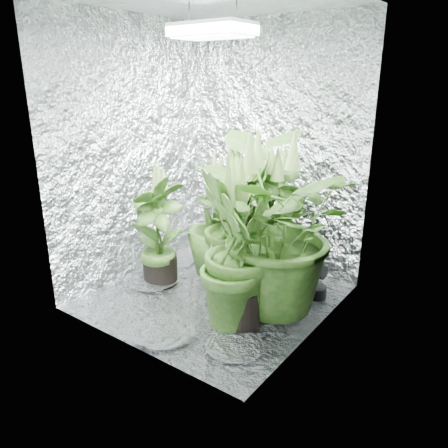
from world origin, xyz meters
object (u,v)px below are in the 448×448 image
Objects in this scene: plant_e at (269,230)px; plant_g at (237,253)px; plant_a at (241,219)px; circulation_fan at (314,276)px; grow_lamp at (212,30)px; plant_d at (219,222)px; plant_b at (271,219)px; plant_f at (158,232)px; plant_c at (239,224)px.

plant_e reaches higher than plant_g.
plant_e is at bearing -43.75° from plant_a.
circulation_fan is at bearing -14.12° from plant_a.
plant_d is (-0.19, 0.31, -1.37)m from grow_lamp.
plant_f is at bearing -140.22° from plant_b.
grow_lamp reaches higher than plant_e.
circulation_fan is (0.79, -0.20, -0.24)m from plant_a.
plant_b is 0.53m from circulation_fan.
plant_c is 1.01× the size of plant_g.
plant_a is 0.51m from plant_c.
plant_d is at bearing 121.10° from grow_lamp.
grow_lamp is 1.41m from plant_d.
plant_g is at bearing -103.69° from plant_e.
circulation_fan is at bearing 9.70° from plant_d.
grow_lamp is 0.44× the size of plant_g.
grow_lamp is at bearing -111.65° from plant_b.
plant_b is 0.87× the size of plant_e.
plant_g is (0.18, -0.72, 0.01)m from plant_b.
plant_d is 2.68× the size of circulation_fan.
plant_a is (-0.20, 0.64, -1.42)m from grow_lamp.
plant_b is 0.98× the size of plant_c.
plant_e is at bearing 76.31° from plant_g.
plant_e reaches higher than circulation_fan.
plant_c is at bearing 28.27° from plant_f.
plant_e is at bearing -61.47° from plant_b.
plant_b is 3.00× the size of circulation_fan.
plant_d is at bearing 52.90° from plant_f.
plant_b is at bearing -178.44° from circulation_fan.
plant_c is 0.42m from plant_e.
plant_g is at bearing -100.70° from circulation_fan.
plant_g is at bearing -44.76° from plant_d.
plant_g reaches higher than plant_d.
grow_lamp is 1.33× the size of circulation_fan.
grow_lamp is 0.55× the size of plant_a.
plant_a is at bearing 157.86° from plant_b.
plant_c is at bearing 152.65° from plant_e.
plant_b is at bearing 68.35° from grow_lamp.
plant_b is (0.39, -0.16, 0.11)m from plant_a.
plant_d is (0.01, -0.33, 0.06)m from plant_a.
plant_b is at bearing 118.53° from plant_e.
plant_d is 0.78× the size of plant_e.
plant_b is at bearing 65.36° from plant_c.
grow_lamp reaches higher than circulation_fan.
grow_lamp is 0.53× the size of plant_f.
plant_f is 0.87m from plant_g.
plant_d is (-0.38, -0.17, -0.05)m from plant_b.
plant_d is at bearing -155.45° from plant_b.
circulation_fan is (0.52, 0.22, -0.36)m from plant_c.
plant_a is 0.90× the size of plant_d.
plant_c is 0.55m from plant_g.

